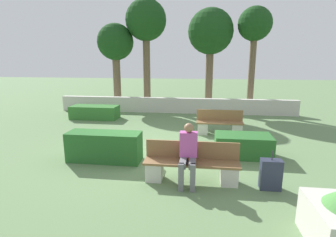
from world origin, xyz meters
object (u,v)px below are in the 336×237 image
tree_rightmost (255,28)px  tree_center_right (211,33)px  person_seated_man (188,152)px  suitcase (271,174)px  bench_left_side (220,125)px  tree_leftmost (115,44)px  tree_center_left (146,23)px  bench_front (191,166)px

tree_rightmost → tree_center_right: bearing=172.7°
tree_center_right → tree_rightmost: bearing=-7.3°
person_seated_man → tree_rightmost: (2.74, 8.71, 3.45)m
suitcase → tree_rightmost: size_ratio=0.16×
person_seated_man → tree_center_right: (0.60, 8.98, 3.25)m
tree_center_right → bench_left_side: bearing=-86.3°
bench_left_side → tree_leftmost: 8.15m
bench_left_side → tree_leftmost: bearing=139.1°
suitcase → tree_leftmost: (-6.30, 9.19, 3.15)m
suitcase → tree_center_right: bearing=97.2°
person_seated_man → suitcase: 1.78m
suitcase → tree_center_left: tree_center_left is taller
tree_leftmost → tree_center_right: tree_center_right is taller
bench_front → tree_rightmost: size_ratio=0.40×
person_seated_man → tree_rightmost: bearing=72.6°
person_seated_man → suitcase: person_seated_man is taller
tree_center_right → tree_leftmost: bearing=178.0°
bench_left_side → tree_center_left: 7.78m
bench_front → bench_left_side: bearing=77.8°
tree_center_right → tree_rightmost: 2.17m
person_seated_man → bench_left_side: bearing=77.2°
tree_rightmost → suitcase: bearing=-96.6°
bench_left_side → suitcase: 4.14m
suitcase → tree_leftmost: tree_leftmost is taller
tree_leftmost → person_seated_man: bearing=-63.5°
tree_leftmost → tree_rightmost: 7.36m
tree_center_left → bench_front: bearing=-72.2°
bench_left_side → tree_leftmost: tree_leftmost is taller
bench_front → tree_leftmost: (-4.65, 9.02, 3.13)m
bench_front → tree_rightmost: tree_rightmost is taller
bench_front → tree_center_right: size_ratio=0.40×
person_seated_man → tree_center_left: 10.49m
suitcase → tree_rightmost: tree_rightmost is taller
tree_leftmost → bench_left_side: bearing=-43.0°
bench_front → suitcase: bearing=-5.7°
bench_left_side → tree_rightmost: size_ratio=0.32×
bench_front → tree_center_right: bearing=86.6°
bench_front → bench_left_side: same height
bench_front → tree_rightmost: (2.67, 8.56, 3.84)m
tree_leftmost → tree_center_right: (5.17, -0.19, 0.51)m
tree_center_left → tree_center_right: 3.54m
tree_leftmost → tree_center_left: 2.05m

